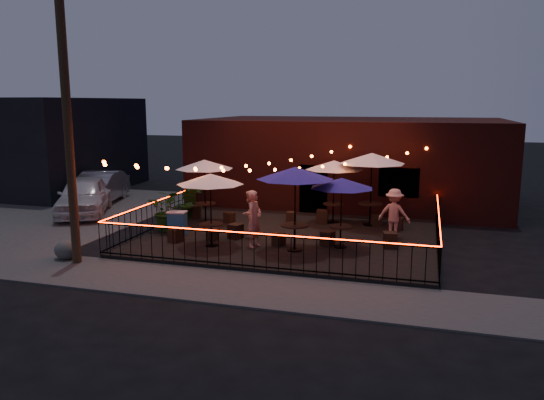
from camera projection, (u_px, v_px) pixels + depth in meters
The scene contains 39 objects.
ground at pixel (274, 255), 16.88m from camera, with size 110.00×110.00×0.00m, color black.
patio at pixel (289, 237), 18.75m from camera, with size 10.00×8.00×0.15m, color black.
sidewalk at pixel (239, 288), 13.81m from camera, with size 18.00×2.50×0.05m, color #423E3C.
parking_lot at pixel (44, 209), 23.97m from camera, with size 11.00×12.00×0.02m, color #423E3C.
brick_building at pixel (351, 161), 25.67m from camera, with size 14.00×8.00×4.00m.
background_building at pixel (12, 143), 29.89m from camera, with size 12.00×9.00×5.00m, color black.
utility_pole at pixel (68, 130), 15.19m from camera, with size 0.26×0.26×8.00m, color #322514.
fence_front at pixel (254, 251), 14.87m from camera, with size 10.00×0.04×1.04m.
fence_left at pixel (162, 213), 20.03m from camera, with size 0.04×8.00×1.04m.
fence_right at pixel (438, 231), 17.26m from camera, with size 0.04×8.00×1.04m.
festoon_lights at pixel (259, 169), 18.30m from camera, with size 10.02×8.72×1.32m.
cafe_table_0 at pixel (210, 180), 16.98m from camera, with size 2.72×2.72×2.38m.
cafe_table_1 at pixel (204, 165), 20.35m from camera, with size 2.66×2.66×2.46m.
cafe_table_2 at pixel (295, 174), 16.38m from camera, with size 3.04×3.04×2.67m.
cafe_table_3 at pixel (334, 166), 20.32m from camera, with size 2.75×2.75×2.44m.
cafe_table_4 at pixel (342, 184), 16.80m from camera, with size 2.55×2.55×2.27m.
cafe_table_5 at pixel (372, 159), 19.84m from camera, with size 3.14×3.14×2.77m.
bistro_chair_0 at pixel (175, 235), 17.80m from camera, with size 0.39×0.39×0.46m, color black.
bistro_chair_1 at pixel (213, 234), 18.08m from camera, with size 0.34×0.34×0.40m, color black.
bistro_chair_2 at pixel (195, 211), 21.55m from camera, with size 0.44×0.44×0.52m, color black.
bistro_chair_3 at pixel (229, 217), 20.67m from camera, with size 0.34×0.34×0.41m, color black.
bistro_chair_4 at pixel (235, 231), 18.30m from camera, with size 0.42×0.42×0.50m, color black.
bistro_chair_5 at pixel (279, 239), 17.40m from camera, with size 0.34×0.34×0.41m, color black.
bistro_chair_6 at pixel (291, 217), 20.79m from camera, with size 0.34×0.34×0.40m, color black.
bistro_chair_7 at pixel (322, 216), 20.60m from camera, with size 0.43×0.43×0.51m, color black.
bistro_chair_8 at pixel (328, 238), 17.39m from camera, with size 0.39×0.39×0.47m, color black.
bistro_chair_9 at pixel (390, 240), 17.11m from camera, with size 0.42×0.42×0.50m, color black.
bistro_chair_10 at pixel (376, 220), 20.12m from camera, with size 0.38×0.38×0.45m, color black.
bistro_chair_11 at pixel (397, 224), 19.51m from camera, with size 0.39×0.39×0.46m, color black.
patron_a at pixel (254, 219), 17.10m from camera, with size 0.67×0.44×1.85m, color #D0B490.
patron_b at pixel (250, 214), 18.36m from camera, with size 0.80×0.62×1.64m, color #D49F8B.
patron_c at pixel (394, 213), 18.26m from camera, with size 1.11×0.64×1.71m, color tan.
potted_shrub_a at pixel (169, 210), 19.24m from camera, with size 1.38×1.20×1.54m, color #153310.
potted_shrub_b at pixel (188, 204), 21.24m from camera, with size 0.68×0.55×1.25m, color #1A3311.
potted_shrub_c at pixel (194, 200), 21.82m from camera, with size 0.73×0.73×1.30m, color #1B3410.
cooler at pixel (177, 223), 18.74m from camera, with size 0.68×0.52×0.84m.
boulder at pixel (67, 250), 16.23m from camera, with size 0.83×0.71×0.65m, color #474742.
car_white at pixel (84, 196), 22.83m from camera, with size 1.92×4.78×1.63m, color silver.
car_silver at pixel (99, 188), 25.22m from camera, with size 1.61×4.63×1.53m, color #939299.
Camera 1 is at (4.52, -15.64, 4.78)m, focal length 35.00 mm.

